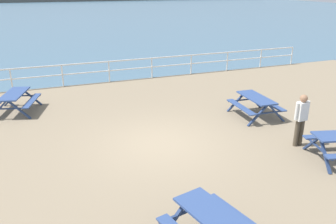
{
  "coord_description": "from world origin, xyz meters",
  "views": [
    {
      "loc": [
        -3.27,
        -9.24,
        4.76
      ],
      "look_at": [
        0.47,
        0.54,
        0.8
      ],
      "focal_mm": 36.51,
      "sensor_mm": 36.0,
      "label": 1
    }
  ],
  "objects": [
    {
      "name": "distant_shoreline",
      "position": [
        0.0,
        95.75,
        0.0
      ],
      "size": [
        142.0,
        6.0,
        1.8
      ],
      "primitive_type": "cube",
      "color": "#4C4C47",
      "rests_on": "ground"
    },
    {
      "name": "sea_band",
      "position": [
        0.0,
        52.75,
        0.0
      ],
      "size": [
        142.0,
        90.0,
        0.01
      ],
      "primitive_type": "cube",
      "color": "#476B84",
      "rests_on": "ground"
    },
    {
      "name": "picnic_table_far_left",
      "position": [
        4.15,
        0.91,
        0.58
      ],
      "size": [
        1.62,
        1.87,
        0.8
      ],
      "rotation": [
        0.0,
        0.0,
        1.52
      ],
      "color": "#334C84",
      "rests_on": "ground"
    },
    {
      "name": "seaward_railing",
      "position": [
        -0.0,
        7.75,
        0.76
      ],
      "size": [
        23.07,
        0.07,
        1.08
      ],
      "color": "white",
      "rests_on": "ground"
    },
    {
      "name": "ground_plane",
      "position": [
        0.0,
        0.0,
        -0.1
      ],
      "size": [
        30.0,
        24.0,
        0.2
      ],
      "primitive_type": "cube",
      "color": "gray"
    },
    {
      "name": "visitor",
      "position": [
        3.96,
        -1.67,
        0.95
      ],
      "size": [
        0.53,
        0.24,
        1.66
      ],
      "rotation": [
        0.0,
        0.0,
        4.78
      ],
      "color": "#4C4233",
      "rests_on": "ground"
    },
    {
      "name": "picnic_table_mid_centre",
      "position": [
        -0.6,
        -4.73,
        0.58
      ],
      "size": [
        1.88,
        2.09,
        0.8
      ],
      "rotation": [
        0.0,
        0.0,
        1.8
      ],
      "color": "#334C84",
      "rests_on": "ground"
    },
    {
      "name": "picnic_table_near_left",
      "position": [
        -4.34,
        4.66,
        0.58
      ],
      "size": [
        1.94,
        2.15,
        0.8
      ],
      "rotation": [
        0.0,
        0.0,
        1.29
      ],
      "color": "#334C84",
      "rests_on": "ground"
    }
  ]
}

